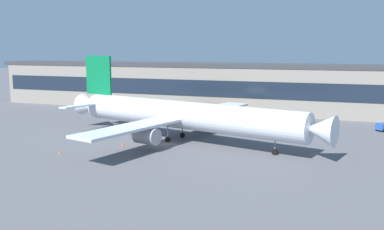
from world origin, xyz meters
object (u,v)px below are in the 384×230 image
at_px(traffic_cone_0, 60,152).
at_px(airliner, 182,115).
at_px(pushback_tractor, 241,114).
at_px(traffic_cone_1, 123,144).
at_px(follow_me_car, 96,107).
at_px(baggage_tug, 384,126).
at_px(fuel_truck, 201,110).

bearing_deg(traffic_cone_0, airliner, 46.00).
relative_size(airliner, traffic_cone_0, 106.29).
relative_size(pushback_tractor, traffic_cone_1, 8.86).
relative_size(follow_me_car, pushback_tractor, 0.87).
bearing_deg(traffic_cone_1, baggage_tug, 34.74).
distance_m(traffic_cone_0, traffic_cone_1, 12.35).
bearing_deg(airliner, baggage_tug, 33.08).
xyz_separation_m(airliner, fuel_truck, (-6.90, 32.07, -3.63)).
bearing_deg(airliner, traffic_cone_0, -134.00).
bearing_deg(airliner, traffic_cone_1, -138.84).
distance_m(airliner, baggage_tug, 48.85).
bearing_deg(baggage_tug, traffic_cone_0, -142.56).
height_order(fuel_truck, traffic_cone_0, fuel_truck).
bearing_deg(traffic_cone_0, baggage_tug, 37.44).
height_order(pushback_tractor, traffic_cone_1, pushback_tractor).
relative_size(follow_me_car, traffic_cone_1, 7.74).
xyz_separation_m(pushback_tractor, fuel_truck, (-11.32, -1.55, 0.83)).
distance_m(airliner, pushback_tractor, 34.19).
relative_size(fuel_truck, traffic_cone_1, 14.07).
xyz_separation_m(pushback_tractor, traffic_cone_1, (-13.89, -41.89, -0.75)).
xyz_separation_m(airliner, follow_me_car, (-41.16, 30.88, -4.42)).
xyz_separation_m(fuel_truck, traffic_cone_1, (-2.57, -40.34, -1.59)).
distance_m(fuel_truck, traffic_cone_1, 40.45).
relative_size(airliner, baggage_tug, 15.26).
xyz_separation_m(pushback_tractor, traffic_cone_0, (-21.67, -51.47, -0.76)).
bearing_deg(baggage_tug, fuel_truck, 173.40).
bearing_deg(pushback_tractor, traffic_cone_0, -112.83).
height_order(airliner, pushback_tractor, airliner).
height_order(pushback_tractor, traffic_cone_0, pushback_tractor).
bearing_deg(traffic_cone_0, traffic_cone_1, 50.94).
height_order(airliner, follow_me_car, airliner).
xyz_separation_m(airliner, pushback_tractor, (4.42, 33.61, -4.46)).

